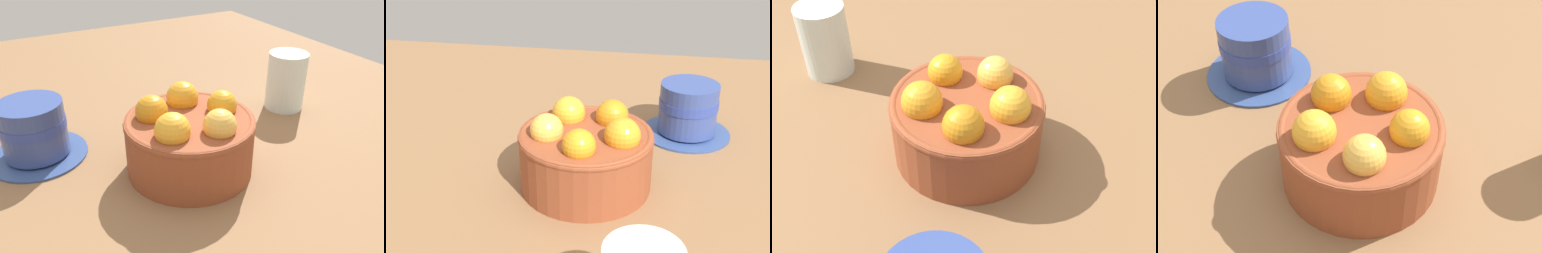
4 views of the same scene
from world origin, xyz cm
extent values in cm
cube|color=brown|center=(0.00, 0.00, -2.20)|extent=(139.60, 106.74, 4.40)
cylinder|color=brown|center=(0.00, 0.00, 3.51)|extent=(15.57, 15.57, 7.01)
torus|color=brown|center=(0.00, 0.00, 6.61)|extent=(15.77, 15.77, 1.00)
sphere|color=gold|center=(-2.71, 3.60, 7.71)|extent=(4.06, 4.06, 4.06)
sphere|color=#F0B447|center=(-4.27, -1.47, 7.71)|extent=(3.82, 3.82, 3.82)
sphere|color=orange|center=(0.08, -4.51, 7.71)|extent=(3.69, 3.69, 3.69)
sphere|color=orange|center=(4.31, -1.32, 7.71)|extent=(4.12, 4.12, 4.12)
sphere|color=orange|center=(2.59, 3.69, 7.71)|extent=(3.96, 3.96, 3.96)
cylinder|color=#334B83|center=(12.14, 16.13, 0.30)|extent=(12.59, 12.59, 0.60)
cylinder|color=#33478C|center=(12.14, 16.13, 4.16)|extent=(8.21, 8.21, 7.12)
cylinder|color=#2D4299|center=(12.14, 16.13, 4.83)|extent=(8.37, 8.37, 1.28)
cylinder|color=silver|center=(7.85, -21.91, 4.57)|extent=(6.15, 6.15, 9.15)
camera|label=1|loc=(-35.97, 19.68, 28.76)|focal=36.81mm
camera|label=2|loc=(8.15, -49.93, 32.54)|focal=46.10mm
camera|label=3|loc=(18.80, 31.57, 37.39)|focal=44.74mm
camera|label=4|loc=(-35.15, -9.20, 42.30)|focal=51.42mm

